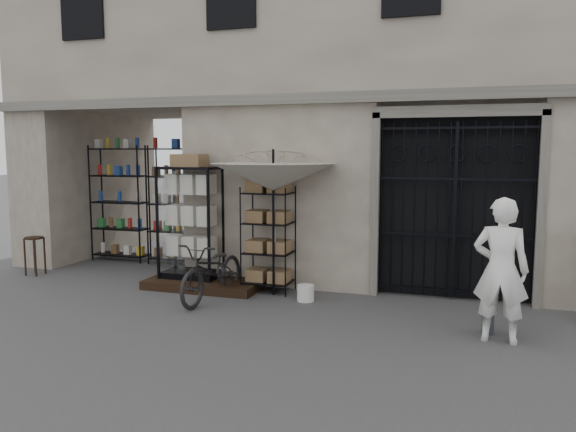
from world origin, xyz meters
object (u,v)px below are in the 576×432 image
(bicycle, at_px, (214,300))
(steel_bollard, at_px, (489,302))
(display_cabinet, at_px, (191,228))
(market_umbrella, at_px, (273,169))
(shopkeeper, at_px, (498,341))
(white_bucket, at_px, (306,293))
(wire_rack, at_px, (268,240))
(wooden_stool, at_px, (35,255))

(bicycle, height_order, steel_bollard, bicycle)
(display_cabinet, relative_size, bicycle, 1.16)
(market_umbrella, bearing_deg, display_cabinet, 173.38)
(shopkeeper, bearing_deg, white_bucket, -14.57)
(white_bucket, bearing_deg, display_cabinet, 170.28)
(white_bucket, bearing_deg, wire_rack, 152.31)
(white_bucket, height_order, bicycle, bicycle)
(wire_rack, xyz_separation_m, bicycle, (-0.66, -0.79, -0.88))
(wooden_stool, distance_m, steel_bollard, 8.31)
(wire_rack, bearing_deg, white_bucket, -4.79)
(bicycle, bearing_deg, wire_rack, 54.95)
(wire_rack, bearing_deg, bicycle, -106.99)
(bicycle, relative_size, shopkeeper, 1.00)
(display_cabinet, distance_m, steel_bollard, 5.13)
(white_bucket, distance_m, shopkeeper, 3.04)
(bicycle, bearing_deg, shopkeeper, -4.36)
(market_umbrella, height_order, wooden_stool, market_umbrella)
(wire_rack, relative_size, market_umbrella, 0.62)
(steel_bollard, bearing_deg, market_umbrella, 163.07)
(display_cabinet, height_order, steel_bollard, display_cabinet)
(wire_rack, height_order, steel_bollard, wire_rack)
(display_cabinet, relative_size, shopkeeper, 1.16)
(wooden_stool, distance_m, shopkeeper, 8.46)
(display_cabinet, height_order, bicycle, display_cabinet)
(steel_bollard, bearing_deg, shopkeeper, -65.63)
(white_bucket, bearing_deg, shopkeeper, -20.72)
(display_cabinet, distance_m, market_umbrella, 1.94)
(market_umbrella, distance_m, shopkeeper, 4.23)
(bicycle, distance_m, steel_bollard, 4.21)
(display_cabinet, relative_size, steel_bollard, 2.49)
(bicycle, distance_m, wooden_stool, 4.14)
(wooden_stool, relative_size, steel_bollard, 0.86)
(wire_rack, bearing_deg, shopkeeper, 0.63)
(white_bucket, xyz_separation_m, shopkeeper, (2.84, -1.07, -0.13))
(wooden_stool, xyz_separation_m, steel_bollard, (8.24, -1.05, 0.04))
(white_bucket, height_order, shopkeeper, white_bucket)
(market_umbrella, distance_m, steel_bollard, 3.86)
(wire_rack, bearing_deg, steel_bollard, 3.57)
(white_bucket, bearing_deg, steel_bollard, -16.78)
(steel_bollard, bearing_deg, wire_rack, 160.66)
(wire_rack, distance_m, steel_bollard, 3.74)
(market_umbrella, xyz_separation_m, white_bucket, (0.61, -0.19, -1.96))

